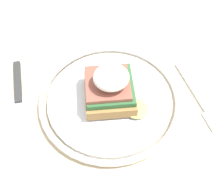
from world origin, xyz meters
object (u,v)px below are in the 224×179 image
object	(u,v)px
knife	(21,100)
fork	(201,98)
plate	(112,99)
sandwich	(113,87)

from	to	relation	value
knife	fork	bearing A→B (deg)	175.45
fork	knife	xyz separation A→B (m)	(0.31, -0.02, 0.00)
plate	sandwich	xyz separation A→B (m)	(-0.00, 0.00, 0.04)
plate	fork	size ratio (longest dim) A/B	1.63
plate	knife	bearing A→B (deg)	-5.92
sandwich	fork	size ratio (longest dim) A/B	0.68
sandwich	knife	bearing A→B (deg)	-5.94
fork	knife	size ratio (longest dim) A/B	0.70
fork	knife	distance (m)	0.31
fork	sandwich	bearing A→B (deg)	-3.12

